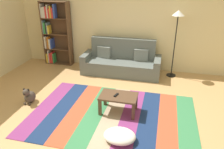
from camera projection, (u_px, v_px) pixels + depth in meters
ground_plane at (105, 109)px, 4.76m from camera, size 14.00×14.00×0.00m
back_wall at (127, 24)px, 6.46m from camera, size 6.80×0.10×2.70m
rug at (112, 115)px, 4.54m from camera, size 3.36×2.30×0.01m
couch at (121, 62)px, 6.42m from camera, size 2.26×0.80×1.00m
bookshelf at (54, 33)px, 6.89m from camera, size 0.90×0.28×1.98m
coffee_table at (119, 98)px, 4.52m from camera, size 0.77×0.48×0.39m
pouf at (120, 136)px, 3.80m from camera, size 0.57×0.45×0.18m
dog at (29, 96)px, 4.94m from camera, size 0.22×0.35×0.40m
standing_lamp at (177, 22)px, 5.74m from camera, size 0.32×0.32×1.85m
tv_remote at (116, 95)px, 4.49m from camera, size 0.08×0.16×0.02m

